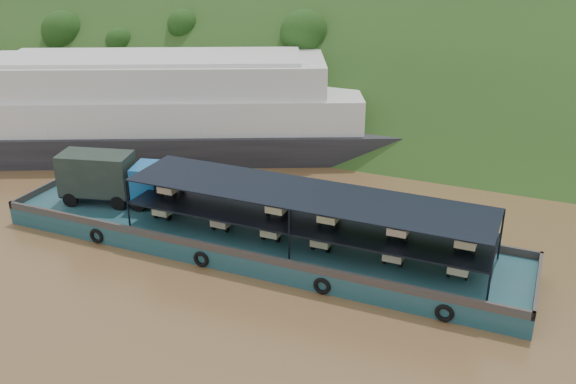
% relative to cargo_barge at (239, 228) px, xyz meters
% --- Properties ---
extents(ground, '(160.00, 160.00, 0.00)m').
position_rel_cargo_barge_xyz_m(ground, '(4.43, -0.40, -1.20)').
color(ground, brown).
rests_on(ground, ground).
extents(hillside, '(140.00, 39.60, 39.60)m').
position_rel_cargo_barge_xyz_m(hillside, '(4.43, 35.60, -1.20)').
color(hillside, '#1E3A15').
rests_on(hillside, ground).
extents(cargo_barge, '(35.00, 7.18, 4.84)m').
position_rel_cargo_barge_xyz_m(cargo_barge, '(0.00, 0.00, 0.00)').
color(cargo_barge, '#134245').
rests_on(cargo_barge, ground).
extents(passenger_ferry, '(43.78, 27.81, 8.75)m').
position_rel_cargo_barge_xyz_m(passenger_ferry, '(-15.46, 14.27, 2.59)').
color(passenger_ferry, black).
rests_on(passenger_ferry, ground).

